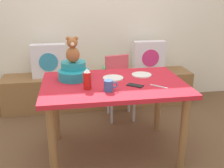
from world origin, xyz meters
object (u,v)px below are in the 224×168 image
(teddy_bear, at_px, (73,50))
(coffee_mug, at_px, (109,86))
(pillow_floral_right, at_px, (149,57))
(dinner_plate_near, at_px, (142,75))
(ketchup_bottle, at_px, (87,79))
(dinner_plate_far, at_px, (113,78))
(highchair, at_px, (121,79))
(dining_table, at_px, (114,93))
(infant_seat_teal, at_px, (74,71))
(book_stack, at_px, (110,70))
(pillow_floral_left, at_px, (49,61))
(cell_phone, at_px, (135,85))

(teddy_bear, relative_size, coffee_mug, 2.08)
(pillow_floral_right, distance_m, dinner_plate_near, 1.07)
(ketchup_bottle, height_order, dinner_plate_far, ketchup_bottle)
(highchair, distance_m, ketchup_bottle, 1.05)
(dining_table, distance_m, infant_seat_teal, 0.44)
(infant_seat_teal, distance_m, dinner_plate_near, 0.68)
(pillow_floral_right, relative_size, teddy_bear, 1.76)
(dining_table, relative_size, teddy_bear, 5.29)
(book_stack, bearing_deg, dinner_plate_near, -81.09)
(ketchup_bottle, bearing_deg, pillow_floral_left, 107.44)
(highchair, distance_m, cell_phone, 0.90)
(dining_table, bearing_deg, dinner_plate_near, 28.44)
(dining_table, relative_size, dinner_plate_far, 6.62)
(infant_seat_teal, distance_m, dinner_plate_far, 0.39)
(dinner_plate_far, bearing_deg, highchair, 72.39)
(pillow_floral_left, xyz_separation_m, teddy_bear, (0.30, -0.99, 0.34))
(highchair, height_order, dinner_plate_near, highchair)
(infant_seat_teal, relative_size, coffee_mug, 2.75)
(ketchup_bottle, distance_m, coffee_mug, 0.20)
(highchair, bearing_deg, dining_table, -106.00)
(book_stack, height_order, dinner_plate_far, dinner_plate_far)
(highchair, height_order, ketchup_bottle, ketchup_bottle)
(teddy_bear, relative_size, dinner_plate_far, 1.25)
(pillow_floral_right, height_order, book_stack, pillow_floral_right)
(dinner_plate_near, distance_m, cell_phone, 0.33)
(highchair, height_order, dinner_plate_far, highchair)
(highchair, xyz_separation_m, infant_seat_teal, (-0.58, -0.57, 0.29))
(book_stack, distance_m, cell_phone, 1.33)
(book_stack, relative_size, teddy_bear, 0.80)
(pillow_floral_right, height_order, cell_phone, pillow_floral_right)
(dining_table, bearing_deg, pillow_floral_left, 119.59)
(pillow_floral_left, distance_m, pillow_floral_right, 1.36)
(ketchup_bottle, height_order, cell_phone, ketchup_bottle)
(book_stack, distance_m, dinner_plate_far, 1.11)
(pillow_floral_right, distance_m, dining_table, 1.36)
(dinner_plate_far, bearing_deg, dining_table, -96.63)
(infant_seat_teal, distance_m, teddy_bear, 0.21)
(pillow_floral_left, bearing_deg, book_stack, 1.46)
(dining_table, bearing_deg, pillow_floral_right, 59.10)
(infant_seat_teal, bearing_deg, teddy_bear, -90.00)
(pillow_floral_left, distance_m, teddy_bear, 1.09)
(book_stack, bearing_deg, ketchup_bottle, -107.19)
(teddy_bear, bearing_deg, highchair, 44.80)
(pillow_floral_left, xyz_separation_m, dinner_plate_near, (0.98, -1.00, 0.07))
(infant_seat_teal, xyz_separation_m, dinner_plate_far, (0.38, -0.06, -0.07))
(teddy_bear, relative_size, ketchup_bottle, 1.35)
(book_stack, xyz_separation_m, coffee_mug, (-0.23, -1.40, 0.28))
(pillow_floral_left, height_order, dining_table, pillow_floral_left)
(pillow_floral_left, distance_m, highchair, 0.99)
(coffee_mug, bearing_deg, dinner_plate_far, 74.23)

